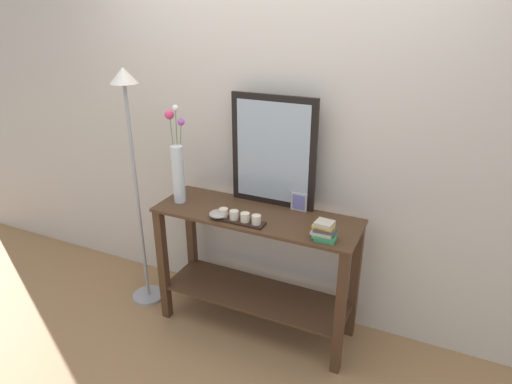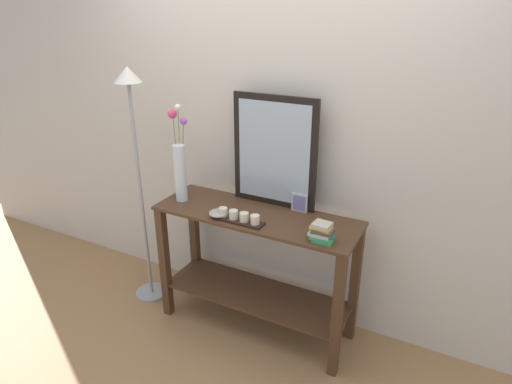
{
  "view_description": "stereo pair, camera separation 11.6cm",
  "coord_description": "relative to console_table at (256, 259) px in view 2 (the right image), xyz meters",
  "views": [
    {
      "loc": [
        1.04,
        -2.26,
        2.07
      ],
      "look_at": [
        0.0,
        0.0,
        1.01
      ],
      "focal_mm": 30.89,
      "sensor_mm": 36.0,
      "label": 1
    },
    {
      "loc": [
        1.15,
        -2.21,
        2.07
      ],
      "look_at": [
        0.0,
        0.0,
        1.01
      ],
      "focal_mm": 30.89,
      "sensor_mm": 36.0,
      "label": 2
    }
  ],
  "objects": [
    {
      "name": "console_table",
      "position": [
        0.0,
        0.0,
        0.0
      ],
      "size": [
        1.32,
        0.44,
        0.86
      ],
      "color": "#472D1C",
      "rests_on": "ground"
    },
    {
      "name": "floor_lamp",
      "position": [
        -0.88,
        -0.06,
        0.63
      ],
      "size": [
        0.24,
        0.24,
        1.72
      ],
      "color": "#9E9EA3",
      "rests_on": "ground"
    },
    {
      "name": "book_stack",
      "position": [
        0.48,
        -0.14,
        0.38
      ],
      "size": [
        0.14,
        0.1,
        0.11
      ],
      "color": "#388E56",
      "rests_on": "console_table"
    },
    {
      "name": "picture_frame_small",
      "position": [
        0.22,
        0.16,
        0.39
      ],
      "size": [
        0.11,
        0.01,
        0.12
      ],
      "color": "#B7B2AD",
      "rests_on": "console_table"
    },
    {
      "name": "wall_back",
      "position": [
        0.0,
        0.34,
        0.82
      ],
      "size": [
        6.4,
        0.08,
        2.7
      ],
      "primitive_type": "cube",
      "color": "beige",
      "rests_on": "ground"
    },
    {
      "name": "candle_tray",
      "position": [
        -0.04,
        -0.14,
        0.36
      ],
      "size": [
        0.32,
        0.09,
        0.07
      ],
      "color": "black",
      "rests_on": "console_table"
    },
    {
      "name": "decorative_bowl",
      "position": [
        -0.19,
        -0.14,
        0.35
      ],
      "size": [
        0.12,
        0.12,
        0.04
      ],
      "color": "#9E9389",
      "rests_on": "console_table"
    },
    {
      "name": "ground_plane",
      "position": [
        0.0,
        0.0,
        -0.54
      ],
      "size": [
        7.0,
        6.0,
        0.02
      ],
      "primitive_type": "cube",
      "color": "#997047"
    },
    {
      "name": "mirror_leaning",
      "position": [
        0.03,
        0.19,
        0.69
      ],
      "size": [
        0.57,
        0.03,
        0.72
      ],
      "color": "black",
      "rests_on": "console_table"
    },
    {
      "name": "tall_vase_left",
      "position": [
        -0.55,
        -0.03,
        0.57
      ],
      "size": [
        0.16,
        0.15,
        0.64
      ],
      "color": "silver",
      "rests_on": "console_table"
    }
  ]
}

